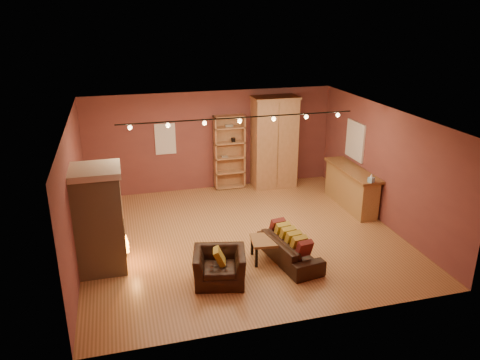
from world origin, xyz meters
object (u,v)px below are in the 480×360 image
object	(u,v)px
bar_counter	(351,187)
armchair	(219,261)
bookcase	(229,151)
loveseat	(290,245)
coffee_table	(267,242)
armoire	(274,142)
fireplace	(100,219)

from	to	relation	value
bar_counter	armchair	xyz separation A→B (m)	(-4.11, -2.64, -0.10)
bookcase	loveseat	xyz separation A→B (m)	(0.18, -4.46, -0.73)
armchair	coffee_table	xyz separation A→B (m)	(1.12, 0.55, -0.02)
armoire	armchair	size ratio (longest dim) A/B	2.42
coffee_table	armchair	bearing A→B (deg)	-153.99
loveseat	armchair	xyz separation A→B (m)	(-1.57, -0.39, 0.07)
bar_counter	loveseat	distance (m)	3.40
bookcase	armchair	size ratio (longest dim) A/B	1.96
fireplace	bar_counter	size ratio (longest dim) A/B	0.98
loveseat	armoire	bearing A→B (deg)	-23.64
fireplace	armchair	size ratio (longest dim) A/B	1.95
fireplace	armoire	xyz separation A→B (m)	(4.79, 3.51, 0.26)
loveseat	armchair	distance (m)	1.62
loveseat	coffee_table	distance (m)	0.48
loveseat	armchair	world-z (taller)	armchair
fireplace	loveseat	bearing A→B (deg)	-11.02
armoire	fireplace	bearing A→B (deg)	-143.74
armoire	loveseat	bearing A→B (deg)	-104.55
bookcase	loveseat	distance (m)	4.52
armoire	bar_counter	distance (m)	2.58
bookcase	coffee_table	xyz separation A→B (m)	(-0.26, -4.30, -0.68)
fireplace	coffee_table	world-z (taller)	fireplace
armoire	bar_counter	world-z (taller)	armoire
bar_counter	coffee_table	size ratio (longest dim) A/B	3.13
armoire	armchair	xyz separation A→B (m)	(-2.66, -4.63, -0.89)
loveseat	fireplace	bearing A→B (deg)	69.89
armoire	loveseat	xyz separation A→B (m)	(-1.10, -4.23, -0.96)
armchair	loveseat	bearing A→B (deg)	26.61
loveseat	armchair	size ratio (longest dim) A/B	1.62
bookcase	armchair	world-z (taller)	bookcase
bookcase	armchair	xyz separation A→B (m)	(-1.38, -4.85, -0.66)
fireplace	armchair	world-z (taller)	fireplace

